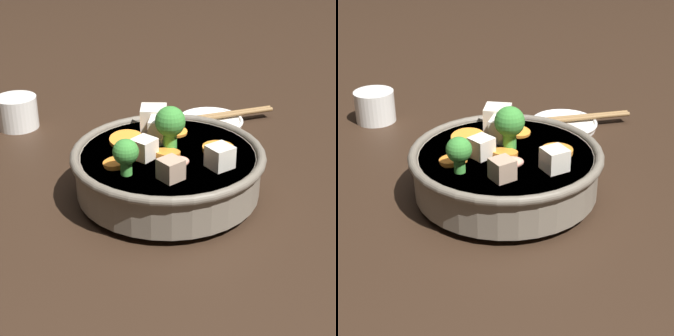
{
  "view_description": "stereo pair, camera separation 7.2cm",
  "coord_description": "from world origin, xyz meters",
  "views": [
    {
      "loc": [
        0.1,
        -0.63,
        0.37
      ],
      "look_at": [
        0.0,
        0.0,
        0.04
      ],
      "focal_mm": 60.0,
      "sensor_mm": 36.0,
      "label": 1
    },
    {
      "loc": [
        0.17,
        -0.61,
        0.37
      ],
      "look_at": [
        0.0,
        0.0,
        0.04
      ],
      "focal_mm": 60.0,
      "sensor_mm": 36.0,
      "label": 2
    }
  ],
  "objects": [
    {
      "name": "ground_plane",
      "position": [
        0.0,
        0.0,
        0.0
      ],
      "size": [
        3.0,
        3.0,
        0.0
      ],
      "primitive_type": "plane",
      "color": "black"
    },
    {
      "name": "stirfry_bowl",
      "position": [
        -0.0,
        0.0,
        0.04
      ],
      "size": [
        0.25,
        0.25,
        0.12
      ],
      "color": "slate",
      "rests_on": "ground_plane"
    },
    {
      "name": "side_saucer",
      "position": [
        0.03,
        0.24,
        0.01
      ],
      "size": [
        0.11,
        0.11,
        0.01
      ],
      "color": "white",
      "rests_on": "ground_plane"
    },
    {
      "name": "tea_cup",
      "position": [
        -0.28,
        0.18,
        0.03
      ],
      "size": [
        0.07,
        0.07,
        0.05
      ],
      "color": "white",
      "rests_on": "ground_plane"
    },
    {
      "name": "chopsticks_pair",
      "position": [
        0.03,
        0.24,
        0.02
      ],
      "size": [
        0.21,
        0.12,
        0.01
      ],
      "color": "olive",
      "rests_on": "side_saucer"
    }
  ]
}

